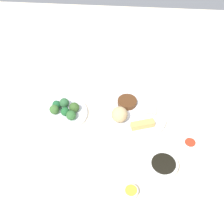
% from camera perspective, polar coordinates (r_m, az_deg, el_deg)
% --- Properties ---
extents(tabletop, '(2.20, 2.20, 0.02)m').
position_cam_1_polar(tabletop, '(1.24, 3.45, -3.01)').
color(tabletop, beige).
rests_on(tabletop, ground).
extents(main_plate, '(0.29, 0.29, 0.02)m').
position_cam_1_polar(main_plate, '(1.25, 4.68, -0.79)').
color(main_plate, white).
rests_on(main_plate, tabletop).
extents(rice_scoop, '(0.07, 0.07, 0.07)m').
position_cam_1_polar(rice_scoop, '(1.20, 1.58, -0.53)').
color(rice_scoop, tan).
rests_on(rice_scoop, main_plate).
extents(spring_roll, '(0.06, 0.11, 0.03)m').
position_cam_1_polar(spring_roll, '(1.20, 6.40, -2.60)').
color(spring_roll, tan).
rests_on(spring_roll, main_plate).
extents(crab_rangoon_wonton, '(0.07, 0.07, 0.01)m').
position_cam_1_polar(crab_rangoon_wonton, '(1.27, 7.75, 0.71)').
color(crab_rangoon_wonton, beige).
rests_on(crab_rangoon_wonton, main_plate).
extents(stir_fry_heap, '(0.09, 0.09, 0.02)m').
position_cam_1_polar(stir_fry_heap, '(1.29, 3.18, 2.10)').
color(stir_fry_heap, '#502D16').
rests_on(stir_fry_heap, main_plate).
extents(broccoli_plate, '(0.21, 0.21, 0.01)m').
position_cam_1_polar(broccoli_plate, '(1.28, -9.90, -0.36)').
color(broccoli_plate, white).
rests_on(broccoli_plate, tabletop).
extents(broccoli_floret_0, '(0.04, 0.04, 0.04)m').
position_cam_1_polar(broccoli_floret_0, '(1.25, -9.75, 0.12)').
color(broccoli_floret_0, '#1E5C2C').
rests_on(broccoli_floret_0, broccoli_plate).
extents(broccoli_floret_1, '(0.05, 0.05, 0.05)m').
position_cam_1_polar(broccoli_floret_1, '(1.29, -9.92, 1.88)').
color(broccoli_floret_1, '#2D5E34').
rests_on(broccoli_floret_1, broccoli_plate).
extents(broccoli_floret_2, '(0.05, 0.05, 0.05)m').
position_cam_1_polar(broccoli_floret_2, '(1.26, -7.87, 0.98)').
color(broccoli_floret_2, '#365824').
rests_on(broccoli_floret_2, broccoli_plate).
extents(broccoli_floret_3, '(0.04, 0.04, 0.04)m').
position_cam_1_polar(broccoli_floret_3, '(1.27, -11.93, 0.54)').
color(broccoli_floret_3, '#3B662D').
rests_on(broccoli_floret_3, broccoli_plate).
extents(broccoli_floret_4, '(0.04, 0.04, 0.04)m').
position_cam_1_polar(broccoli_floret_4, '(1.23, -8.51, -0.67)').
color(broccoli_floret_4, '#2E612E').
rests_on(broccoli_floret_4, broccoli_plate).
extents(broccoli_floret_6, '(0.04, 0.04, 0.04)m').
position_cam_1_polar(broccoli_floret_6, '(1.29, -11.50, 1.54)').
color(broccoli_floret_6, '#1E5830').
rests_on(broccoli_floret_6, broccoli_plate).
extents(soy_sauce_bowl, '(0.11, 0.11, 0.04)m').
position_cam_1_polar(soy_sauce_bowl, '(1.10, 10.53, -11.09)').
color(soy_sauce_bowl, white).
rests_on(soy_sauce_bowl, tabletop).
extents(soy_sauce_bowl_liquid, '(0.09, 0.09, 0.00)m').
position_cam_1_polar(soy_sauce_bowl_liquid, '(1.08, 10.69, -10.48)').
color(soy_sauce_bowl_liquid, black).
rests_on(soy_sauce_bowl_liquid, soy_sauce_bowl).
extents(sauce_ramekin_hot_mustard, '(0.05, 0.05, 0.03)m').
position_cam_1_polar(sauce_ramekin_hot_mustard, '(1.04, 3.94, -16.31)').
color(sauce_ramekin_hot_mustard, white).
rests_on(sauce_ramekin_hot_mustard, tabletop).
extents(sauce_ramekin_hot_mustard_liquid, '(0.04, 0.04, 0.00)m').
position_cam_1_polar(sauce_ramekin_hot_mustard_liquid, '(1.03, 3.98, -15.93)').
color(sauce_ramekin_hot_mustard_liquid, yellow).
rests_on(sauce_ramekin_hot_mustard_liquid, sauce_ramekin_hot_mustard).
extents(sauce_ramekin_sweet_and_sour, '(0.05, 0.05, 0.03)m').
position_cam_1_polar(sauce_ramekin_sweet_and_sour, '(1.19, 15.82, -6.52)').
color(sauce_ramekin_sweet_and_sour, white).
rests_on(sauce_ramekin_sweet_and_sour, tabletop).
extents(sauce_ramekin_sweet_and_sour_liquid, '(0.04, 0.04, 0.00)m').
position_cam_1_polar(sauce_ramekin_sweet_and_sour_liquid, '(1.18, 15.97, -6.08)').
color(sauce_ramekin_sweet_and_sour_liquid, red).
rests_on(sauce_ramekin_sweet_and_sour_liquid, sauce_ramekin_sweet_and_sour).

